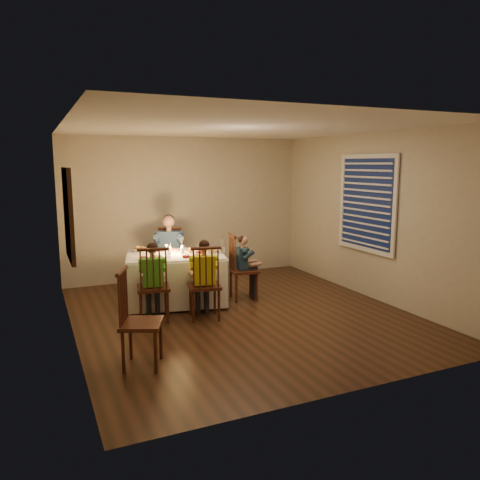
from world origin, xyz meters
name	(u,v)px	position (x,y,z in m)	size (l,w,h in m)	color
ground	(242,314)	(0.00, 0.00, 0.00)	(5.00, 5.00, 0.00)	black
wall_left	(69,234)	(-2.25, 0.00, 1.30)	(0.02, 5.00, 2.60)	beige
wall_right	(372,216)	(2.25, 0.00, 1.30)	(0.02, 5.00, 2.60)	beige
wall_back	(186,208)	(0.00, 2.50, 1.30)	(4.50, 0.02, 2.60)	beige
ceiling	(242,127)	(0.00, 0.00, 2.60)	(5.00, 5.00, 0.00)	white
dining_table	(176,268)	(-0.69, 0.93, 0.55)	(1.66, 1.35, 0.74)	white
chair_adult	(170,289)	(-0.56, 1.71, 0.00)	(0.43, 0.41, 1.04)	black
chair_near_left	(154,320)	(-1.20, 0.25, 0.00)	(0.43, 0.41, 1.04)	black
chair_near_right	(205,318)	(-0.54, 0.06, 0.00)	(0.43, 0.41, 1.04)	black
chair_end	(244,299)	(0.35, 0.70, 0.00)	(0.43, 0.41, 1.04)	black
chair_extra	(143,365)	(-1.65, -1.12, 0.00)	(0.43, 0.41, 1.05)	black
adult	(170,289)	(-0.56, 1.71, 0.00)	(0.47, 0.43, 1.28)	navy
child_green	(154,320)	(-1.20, 0.25, 0.00)	(0.36, 0.33, 1.09)	green
child_yellow	(205,318)	(-0.54, 0.06, 0.00)	(0.38, 0.35, 1.11)	yellow
child_teal	(244,299)	(0.35, 0.70, 0.00)	(0.32, 0.30, 1.02)	#19303F
setting_adult	(171,250)	(-0.67, 1.20, 0.78)	(0.26, 0.26, 0.02)	silver
setting_green	(156,258)	(-1.03, 0.72, 0.78)	(0.26, 0.26, 0.02)	silver
setting_yellow	(198,256)	(-0.44, 0.58, 0.78)	(0.26, 0.26, 0.02)	silver
setting_teal	(211,252)	(-0.16, 0.78, 0.78)	(0.26, 0.26, 0.02)	silver
candle_left	(170,251)	(-0.77, 0.95, 0.82)	(0.06, 0.06, 0.10)	white
candle_right	(182,250)	(-0.58, 0.91, 0.82)	(0.06, 0.06, 0.10)	white
squash	(137,249)	(-1.17, 1.35, 0.81)	(0.09, 0.09, 0.09)	yellow
orange_fruit	(190,250)	(-0.45, 0.93, 0.81)	(0.08, 0.08, 0.08)	orange
serving_bowl	(140,250)	(-1.14, 1.34, 0.79)	(0.23, 0.23, 0.06)	silver
wall_mirror	(69,214)	(-2.22, 0.30, 1.50)	(0.06, 0.95, 1.15)	black
window_blinds	(366,203)	(2.21, 0.10, 1.50)	(0.07, 1.34, 1.54)	#0C1633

